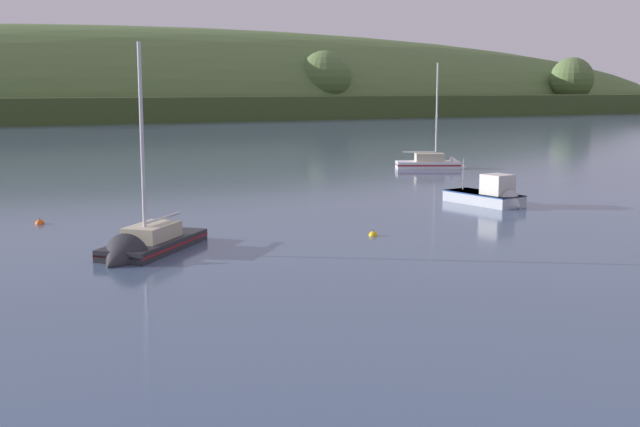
% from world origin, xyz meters
% --- Properties ---
extents(far_shoreline_hill, '(548.73, 134.00, 51.35)m').
position_xyz_m(far_shoreline_hill, '(59.10, 228.05, 0.34)').
color(far_shoreline_hill, '#3C4E24').
rests_on(far_shoreline_hill, ground).
extents(sailboat_near_mooring, '(7.46, 5.91, 11.79)m').
position_xyz_m(sailboat_near_mooring, '(27.42, 61.27, 0.27)').
color(sailboat_near_mooring, white).
rests_on(sailboat_near_mooring, ground).
extents(sailboat_midwater_white, '(7.81, 7.23, 11.59)m').
position_xyz_m(sailboat_midwater_white, '(-13.34, 35.80, 0.24)').
color(sailboat_midwater_white, '#232328').
rests_on(sailboat_midwater_white, ground).
extents(fishing_boat_moored, '(2.67, 6.38, 3.98)m').
position_xyz_m(fishing_boat_moored, '(13.50, 39.15, 0.42)').
color(fishing_boat_moored, '#ADB2BC').
rests_on(fishing_boat_moored, ground).
extents(mooring_buoy_midchannel, '(0.50, 0.50, 0.58)m').
position_xyz_m(mooring_buoy_midchannel, '(-0.63, 33.84, 0.00)').
color(mooring_buoy_midchannel, yellow).
rests_on(mooring_buoy_midchannel, ground).
extents(mooring_buoy_off_fishing_boat, '(0.56, 0.56, 0.64)m').
position_xyz_m(mooring_buoy_off_fishing_boat, '(-15.38, 47.93, 0.00)').
color(mooring_buoy_off_fishing_boat, '#EA5B19').
rests_on(mooring_buoy_off_fishing_boat, ground).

